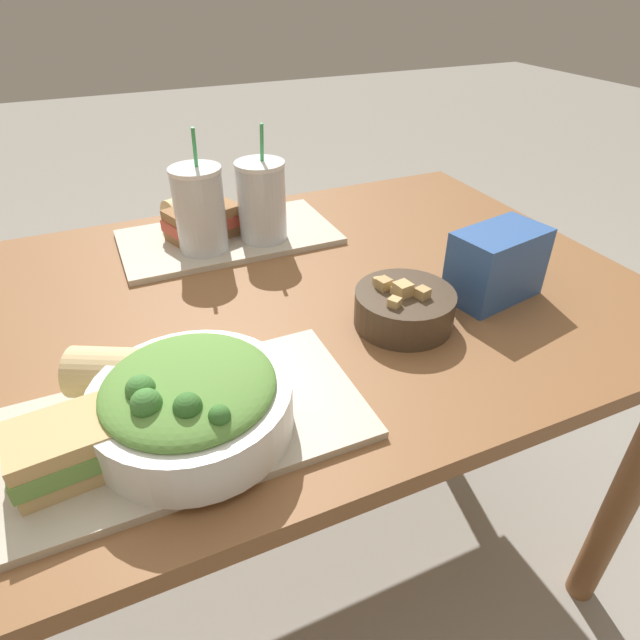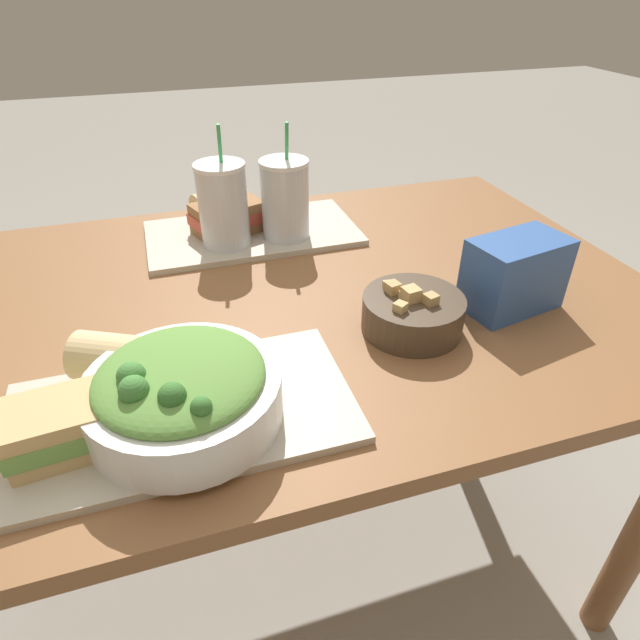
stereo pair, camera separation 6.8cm
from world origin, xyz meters
TOP-DOWN VIEW (x-y plane):
  - ground_plane at (0.00, 0.00)m, footprint 12.00×12.00m
  - dining_table at (0.00, 0.00)m, footprint 1.45×0.88m
  - tray_near at (-0.14, -0.26)m, footprint 0.44×0.24m
  - tray_far at (0.06, 0.25)m, footprint 0.44×0.24m
  - salad_bowl at (-0.13, -0.27)m, footprint 0.24×0.24m
  - soup_bowl at (0.23, -0.17)m, footprint 0.16×0.16m
  - sandwich_near at (-0.27, -0.28)m, footprint 0.14×0.10m
  - baguette_near at (-0.19, -0.18)m, footprint 0.16×0.13m
  - sandwich_far at (0.01, 0.26)m, footprint 0.17×0.14m
  - baguette_far at (0.01, 0.34)m, footprint 0.13×0.10m
  - drink_cup_dark at (-0.00, 0.21)m, footprint 0.10×0.10m
  - drink_cup_red at (0.12, 0.21)m, footprint 0.10×0.10m
  - chip_bag at (0.42, -0.15)m, footprint 0.17×0.12m

SIDE VIEW (x-z plane):
  - ground_plane at x=0.00m, z-range 0.00..0.00m
  - dining_table at x=0.00m, z-range 0.28..1.04m
  - tray_near at x=-0.14m, z-range 0.76..0.77m
  - tray_far at x=0.06m, z-range 0.76..0.77m
  - soup_bowl at x=0.23m, z-range 0.75..0.83m
  - sandwich_far at x=0.01m, z-range 0.77..0.83m
  - sandwich_near at x=-0.27m, z-range 0.77..0.83m
  - baguette_near at x=-0.19m, z-range 0.77..0.84m
  - baguette_far at x=0.01m, z-range 0.77..0.84m
  - salad_bowl at x=-0.13m, z-range 0.76..0.86m
  - chip_bag at x=0.42m, z-range 0.76..0.88m
  - drink_cup_red at x=0.12m, z-range 0.73..0.96m
  - drink_cup_dark at x=0.00m, z-range 0.73..0.96m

